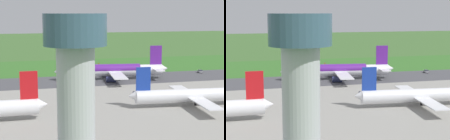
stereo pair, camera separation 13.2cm
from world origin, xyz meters
The scene contains 10 objects.
ground_plane centered at (0.00, 0.00, 0.00)m, with size 800.00×800.00×0.00m, color #3D662D.
runway_asphalt centered at (0.00, 0.00, 0.03)m, with size 600.00×29.71×0.06m, color #47474C.
apron_concrete centered at (0.00, 60.06, 0.03)m, with size 440.00×110.00×0.05m, color gray.
grass_verge_foreground centered at (0.00, -39.57, 0.02)m, with size 600.00×80.00×0.04m, color #346B27.
airliner_main centered at (3.23, 0.05, 4.35)m, with size 54.12×44.40×15.88m.
airliner_parked_mid centered at (-10.53, 57.30, 3.76)m, with size 47.22×38.68×13.78m.
service_car_followme centered at (-46.15, -7.48, 0.84)m, with size 2.63×4.48×1.62m.
service_car_ops centered at (4.11, 37.35, 0.84)m, with size 2.21×4.34×1.62m.
no_stopping_sign centered at (0.40, -42.29, 1.41)m, with size 0.60×0.10×2.36m.
traffic_cone_orange centered at (6.72, -39.85, 0.28)m, with size 0.40×0.40×0.55m, color orange.
Camera 2 is at (49.54, 175.26, 31.97)m, focal length 62.39 mm.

